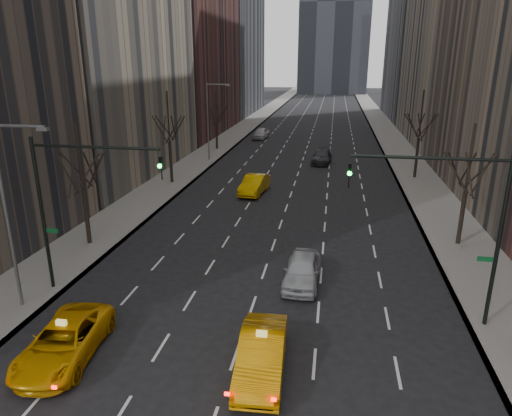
% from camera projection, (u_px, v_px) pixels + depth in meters
% --- Properties ---
extents(sidewalk_left, '(4.50, 320.00, 0.15)m').
position_uv_depth(sidewalk_left, '(241.00, 130.00, 78.94)').
color(sidewalk_left, slate).
rests_on(sidewalk_left, ground).
extents(sidewalk_right, '(4.50, 320.00, 0.15)m').
position_uv_depth(sidewalk_right, '(387.00, 133.00, 75.04)').
color(sidewalk_right, slate).
rests_on(sidewalk_right, ground).
extents(tree_lw_b, '(3.36, 3.50, 7.82)m').
position_uv_depth(tree_lw_b, '(83.00, 191.00, 29.03)').
color(tree_lw_b, black).
rests_on(tree_lw_b, ground).
extents(tree_lw_c, '(3.36, 3.50, 8.74)m').
position_uv_depth(tree_lw_c, '(170.00, 143.00, 43.93)').
color(tree_lw_c, black).
rests_on(tree_lw_c, ground).
extents(tree_lw_d, '(3.36, 3.50, 7.36)m').
position_uv_depth(tree_lw_d, '(216.00, 123.00, 60.94)').
color(tree_lw_d, black).
rests_on(tree_lw_d, ground).
extents(tree_rw_b, '(3.36, 3.50, 7.82)m').
position_uv_depth(tree_rw_b, '(465.00, 191.00, 28.96)').
color(tree_rw_b, black).
rests_on(tree_rw_b, ground).
extents(tree_rw_c, '(3.36, 3.50, 8.74)m').
position_uv_depth(tree_rw_c, '(419.00, 139.00, 45.73)').
color(tree_rw_c, black).
rests_on(tree_rw_c, ground).
extents(traffic_mast_left, '(6.69, 0.39, 8.00)m').
position_uv_depth(traffic_mast_left, '(70.00, 192.00, 22.39)').
color(traffic_mast_left, black).
rests_on(traffic_mast_left, ground).
extents(traffic_mast_right, '(6.69, 0.39, 8.00)m').
position_uv_depth(traffic_mast_right, '(461.00, 211.00, 19.50)').
color(traffic_mast_right, black).
rests_on(traffic_mast_right, ground).
extents(streetlight_near, '(2.83, 0.22, 9.00)m').
position_uv_depth(streetlight_near, '(10.00, 199.00, 20.76)').
color(streetlight_near, slate).
rests_on(streetlight_near, ground).
extents(streetlight_far, '(2.83, 0.22, 9.00)m').
position_uv_depth(streetlight_far, '(211.00, 114.00, 53.56)').
color(streetlight_far, slate).
rests_on(streetlight_far, ground).
extents(taxi_suv, '(3.03, 5.66, 1.51)m').
position_uv_depth(taxi_suv, '(64.00, 341.00, 18.54)').
color(taxi_suv, '#DA9304').
rests_on(taxi_suv, ground).
extents(taxi_sedan, '(2.00, 5.05, 1.64)m').
position_uv_depth(taxi_sedan, '(262.00, 354.00, 17.62)').
color(taxi_sedan, orange).
rests_on(taxi_sedan, ground).
extents(silver_sedan_ahead, '(2.04, 4.71, 1.58)m').
position_uv_depth(silver_sedan_ahead, '(302.00, 270.00, 24.76)').
color(silver_sedan_ahead, '#ABAFB4').
rests_on(silver_sedan_ahead, ground).
extents(far_taxi, '(2.30, 5.22, 1.67)m').
position_uv_depth(far_taxi, '(254.00, 184.00, 41.50)').
color(far_taxi, '#D89F04').
rests_on(far_taxi, ground).
extents(far_suv_grey, '(2.42, 5.37, 1.53)m').
position_uv_depth(far_suv_grey, '(322.00, 156.00, 53.82)').
color(far_suv_grey, '#2A2A2E').
rests_on(far_suv_grey, ground).
extents(far_car_white, '(2.29, 4.93, 1.64)m').
position_uv_depth(far_car_white, '(261.00, 133.00, 70.35)').
color(far_car_white, silver).
rests_on(far_car_white, ground).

